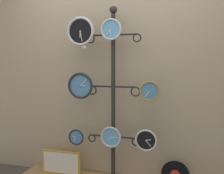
% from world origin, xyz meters
% --- Properties ---
extents(shop_wall, '(4.40, 0.04, 2.80)m').
position_xyz_m(shop_wall, '(0.00, 0.57, 1.40)').
color(shop_wall, tan).
rests_on(shop_wall, ground_plane).
extents(display_stand, '(0.63, 0.41, 2.02)m').
position_xyz_m(display_stand, '(-0.00, 0.41, 0.74)').
color(display_stand, '#282623').
rests_on(display_stand, ground_plane).
extents(clock_top_left, '(0.32, 0.04, 0.32)m').
position_xyz_m(clock_top_left, '(-0.35, 0.30, 1.75)').
color(clock_top_left, black).
extents(clock_top_center, '(0.23, 0.04, 0.23)m').
position_xyz_m(clock_top_center, '(-0.00, 0.33, 1.76)').
color(clock_top_center, '#60A8DB').
extents(clock_middle_left, '(0.30, 0.04, 0.30)m').
position_xyz_m(clock_middle_left, '(-0.36, 0.32, 1.14)').
color(clock_middle_left, '#4C84B2').
extents(clock_middle_right, '(0.22, 0.04, 0.22)m').
position_xyz_m(clock_middle_right, '(0.42, 0.34, 1.10)').
color(clock_middle_right, '#4C84B2').
extents(clock_bottom_left, '(0.19, 0.04, 0.19)m').
position_xyz_m(clock_bottom_left, '(-0.42, 0.33, 0.54)').
color(clock_bottom_left, '#4C84B2').
extents(clock_bottom_center, '(0.24, 0.04, 0.24)m').
position_xyz_m(clock_bottom_center, '(0.00, 0.32, 0.58)').
color(clock_bottom_center, '#60A8DB').
extents(clock_bottom_right, '(0.24, 0.04, 0.24)m').
position_xyz_m(clock_bottom_right, '(0.40, 0.30, 0.58)').
color(clock_bottom_right, black).
extents(picture_frame, '(0.49, 0.02, 0.29)m').
position_xyz_m(picture_frame, '(-0.63, 0.34, 0.20)').
color(picture_frame, gold).
rests_on(picture_frame, low_shelf).
extents(price_tag_upper, '(0.04, 0.00, 0.03)m').
position_xyz_m(price_tag_upper, '(-0.30, 0.30, 1.57)').
color(price_tag_upper, white).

